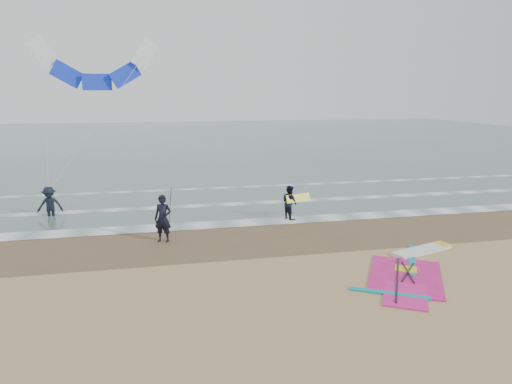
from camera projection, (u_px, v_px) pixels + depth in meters
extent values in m
plane|color=tan|center=(297.00, 298.00, 13.65)|extent=(120.00, 120.00, 0.00)
cube|color=#47605E|center=(189.00, 140.00, 59.52)|extent=(120.00, 80.00, 0.02)
cube|color=brown|center=(256.00, 237.00, 19.38)|extent=(120.00, 5.00, 0.01)
cube|color=white|center=(246.00, 223.00, 21.48)|extent=(120.00, 1.20, 0.02)
cube|color=white|center=(233.00, 204.00, 25.11)|extent=(120.00, 0.70, 0.02)
cube|color=white|center=(222.00, 188.00, 29.41)|extent=(120.00, 0.50, 0.01)
cube|color=white|center=(421.00, 250.00, 17.60)|extent=(2.67, 1.42, 0.12)
cube|color=yellow|center=(442.00, 245.00, 18.18)|extent=(0.64, 0.74, 0.14)
cube|color=#E31C80|center=(405.00, 276.00, 15.24)|extent=(3.65, 4.03, 0.04)
cube|color=#E31C80|center=(405.00, 295.00, 13.79)|extent=(2.02, 2.25, 0.05)
cube|color=#0C8C99|center=(412.00, 259.00, 16.74)|extent=(1.86, 3.00, 0.05)
cube|color=#0C8C99|center=(389.00, 293.00, 13.90)|extent=(2.19, 1.40, 0.05)
cube|color=yellow|center=(406.00, 269.00, 15.80)|extent=(0.94, 0.91, 0.05)
cylinder|color=black|center=(397.00, 279.00, 14.95)|extent=(1.93, 3.28, 0.06)
cylinder|color=black|center=(408.00, 272.00, 15.47)|extent=(1.28, 1.42, 0.04)
cylinder|color=black|center=(408.00, 272.00, 15.47)|extent=(0.62, 1.79, 0.04)
imported|color=black|center=(163.00, 219.00, 18.63)|extent=(0.84, 0.71, 1.97)
imported|color=black|center=(290.00, 202.00, 22.03)|extent=(0.88, 0.98, 1.66)
imported|color=black|center=(49.00, 198.00, 22.40)|extent=(1.22, 0.71, 1.87)
cylinder|color=black|center=(170.00, 207.00, 18.59)|extent=(0.17, 0.86, 1.82)
cube|color=yellow|center=(298.00, 198.00, 21.97)|extent=(1.30, 0.51, 0.39)
cube|color=white|center=(43.00, 52.00, 25.08)|extent=(1.60, 0.49, 1.88)
cube|color=#1534E4|center=(67.00, 74.00, 25.56)|extent=(1.85, 0.56, 1.62)
cube|color=#1534E4|center=(97.00, 82.00, 25.97)|extent=(1.60, 0.49, 0.94)
cube|color=#1534E4|center=(125.00, 75.00, 26.21)|extent=(1.85, 0.56, 1.62)
cube|color=white|center=(145.00, 54.00, 26.20)|extent=(1.60, 0.49, 1.88)
cylinder|color=beige|center=(45.00, 118.00, 23.71)|extent=(0.66, 4.57, 6.94)
cylinder|color=beige|center=(101.00, 117.00, 24.27)|extent=(4.85, 4.57, 6.94)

